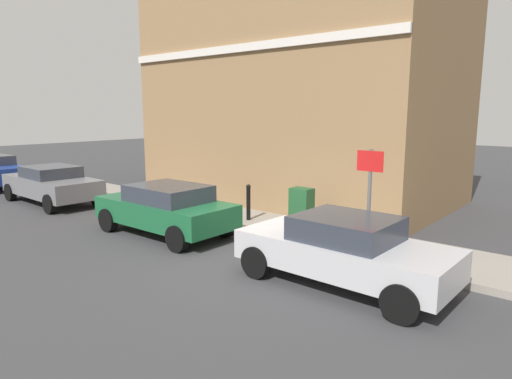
{
  "coord_description": "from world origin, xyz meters",
  "views": [
    {
      "loc": [
        -7.42,
        -6.13,
        3.23
      ],
      "look_at": [
        1.5,
        1.3,
        1.2
      ],
      "focal_mm": 31.26,
      "sensor_mm": 36.0,
      "label": 1
    }
  ],
  "objects_px": {
    "bollard_far_kerb": "(195,199)",
    "street_sign": "(369,186)",
    "car_silver": "(344,249)",
    "car_grey": "(52,184)",
    "utility_cabinet": "(301,212)",
    "bollard_near_cabinet": "(248,201)",
    "car_green": "(166,208)"
  },
  "relations": [
    {
      "from": "car_silver",
      "to": "utility_cabinet",
      "type": "distance_m",
      "value": 3.27
    },
    {
      "from": "car_grey",
      "to": "street_sign",
      "type": "bearing_deg",
      "value": -171.42
    },
    {
      "from": "utility_cabinet",
      "to": "car_green",
      "type": "bearing_deg",
      "value": 125.38
    },
    {
      "from": "car_green",
      "to": "bollard_far_kerb",
      "type": "distance_m",
      "value": 1.4
    },
    {
      "from": "car_grey",
      "to": "bollard_near_cabinet",
      "type": "relative_size",
      "value": 4.21
    },
    {
      "from": "car_grey",
      "to": "car_silver",
      "type": "bearing_deg",
      "value": -179.27
    },
    {
      "from": "car_grey",
      "to": "bollard_far_kerb",
      "type": "distance_m",
      "value": 6.2
    },
    {
      "from": "car_grey",
      "to": "bollard_near_cabinet",
      "type": "height_order",
      "value": "car_grey"
    },
    {
      "from": "car_silver",
      "to": "car_grey",
      "type": "relative_size",
      "value": 0.93
    },
    {
      "from": "car_green",
      "to": "bollard_near_cabinet",
      "type": "xyz_separation_m",
      "value": [
        2.17,
        -1.02,
        -0.02
      ]
    },
    {
      "from": "car_green",
      "to": "bollard_near_cabinet",
      "type": "relative_size",
      "value": 3.81
    },
    {
      "from": "bollard_near_cabinet",
      "to": "bollard_far_kerb",
      "type": "distance_m",
      "value": 1.58
    },
    {
      "from": "car_grey",
      "to": "bollard_far_kerb",
      "type": "xyz_separation_m",
      "value": [
        1.33,
        -6.05,
        -0.0
      ]
    },
    {
      "from": "utility_cabinet",
      "to": "bollard_far_kerb",
      "type": "bearing_deg",
      "value": 102.39
    },
    {
      "from": "bollard_far_kerb",
      "to": "street_sign",
      "type": "distance_m",
      "value": 5.48
    },
    {
      "from": "car_green",
      "to": "bollard_far_kerb",
      "type": "relative_size",
      "value": 3.81
    },
    {
      "from": "car_green",
      "to": "car_grey",
      "type": "relative_size",
      "value": 0.91
    },
    {
      "from": "bollard_far_kerb",
      "to": "street_sign",
      "type": "relative_size",
      "value": 0.45
    },
    {
      "from": "street_sign",
      "to": "bollard_near_cabinet",
      "type": "bearing_deg",
      "value": 80.09
    },
    {
      "from": "car_silver",
      "to": "street_sign",
      "type": "xyz_separation_m",
      "value": [
        1.58,
        0.29,
        0.97
      ]
    },
    {
      "from": "car_silver",
      "to": "bollard_far_kerb",
      "type": "xyz_separation_m",
      "value": [
        1.47,
        5.68,
        0.01
      ]
    },
    {
      "from": "utility_cabinet",
      "to": "bollard_far_kerb",
      "type": "distance_m",
      "value": 3.33
    },
    {
      "from": "car_silver",
      "to": "utility_cabinet",
      "type": "height_order",
      "value": "car_silver"
    },
    {
      "from": "car_green",
      "to": "car_silver",
      "type": "bearing_deg",
      "value": 178.37
    },
    {
      "from": "street_sign",
      "to": "car_green",
      "type": "bearing_deg",
      "value": 106.14
    },
    {
      "from": "bollard_far_kerb",
      "to": "utility_cabinet",
      "type": "bearing_deg",
      "value": -77.61
    },
    {
      "from": "car_silver",
      "to": "car_grey",
      "type": "xyz_separation_m",
      "value": [
        0.14,
        11.74,
        0.01
      ]
    },
    {
      "from": "car_green",
      "to": "car_grey",
      "type": "height_order",
      "value": "car_green"
    },
    {
      "from": "car_grey",
      "to": "bollard_far_kerb",
      "type": "relative_size",
      "value": 4.21
    },
    {
      "from": "car_grey",
      "to": "street_sign",
      "type": "distance_m",
      "value": 11.57
    },
    {
      "from": "car_grey",
      "to": "utility_cabinet",
      "type": "height_order",
      "value": "car_grey"
    },
    {
      "from": "bollard_near_cabinet",
      "to": "bollard_far_kerb",
      "type": "bearing_deg",
      "value": 121.05
    }
  ]
}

